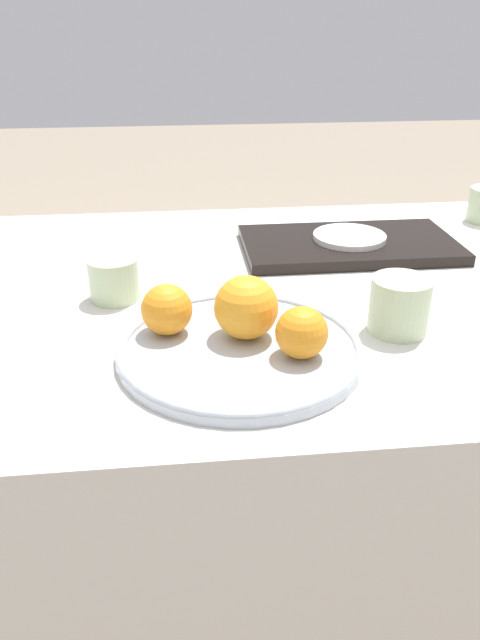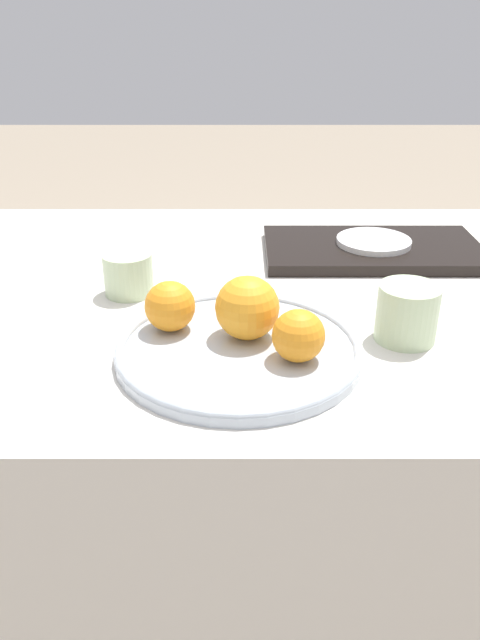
% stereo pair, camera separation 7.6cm
% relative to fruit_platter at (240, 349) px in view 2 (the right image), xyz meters
% --- Properties ---
extents(ground_plane, '(12.00, 12.00, 0.00)m').
position_rel_fruit_platter_xyz_m(ground_plane, '(0.11, 0.22, -0.75)').
color(ground_plane, gray).
extents(table, '(1.28, 0.83, 0.74)m').
position_rel_fruit_platter_xyz_m(table, '(0.11, 0.22, -0.38)').
color(table, silver).
rests_on(table, ground_plane).
extents(fruit_platter, '(0.31, 0.31, 0.02)m').
position_rel_fruit_platter_xyz_m(fruit_platter, '(0.00, 0.00, 0.00)').
color(fruit_platter, '#B2BCC6').
rests_on(fruit_platter, table).
extents(orange_0, '(0.08, 0.08, 0.08)m').
position_rel_fruit_platter_xyz_m(orange_0, '(0.01, 0.03, 0.04)').
color(orange_0, orange).
rests_on(orange_0, fruit_platter).
extents(orange_1, '(0.06, 0.06, 0.06)m').
position_rel_fruit_platter_xyz_m(orange_1, '(0.07, -0.03, 0.04)').
color(orange_1, orange).
rests_on(orange_1, fruit_platter).
extents(orange_2, '(0.07, 0.07, 0.07)m').
position_rel_fruit_platter_xyz_m(orange_2, '(-0.09, 0.05, 0.04)').
color(orange_2, orange).
rests_on(orange_2, fruit_platter).
extents(serving_tray, '(0.38, 0.21, 0.02)m').
position_rel_fruit_platter_xyz_m(serving_tray, '(0.24, 0.36, 0.00)').
color(serving_tray, black).
rests_on(serving_tray, table).
extents(side_plate, '(0.13, 0.13, 0.01)m').
position_rel_fruit_platter_xyz_m(side_plate, '(0.24, 0.36, 0.02)').
color(side_plate, white).
rests_on(side_plate, serving_tray).
extents(cup_1, '(0.07, 0.07, 0.06)m').
position_rel_fruit_platter_xyz_m(cup_1, '(-0.17, 0.19, 0.02)').
color(cup_1, '#B7CC9E').
rests_on(cup_1, table).
extents(cup_2, '(0.08, 0.08, 0.08)m').
position_rel_fruit_platter_xyz_m(cup_2, '(0.22, 0.04, 0.03)').
color(cup_2, '#B7CC9E').
rests_on(cup_2, table).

